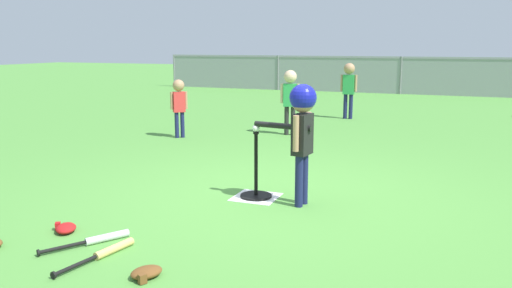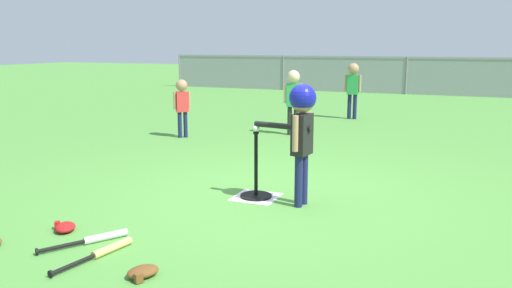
{
  "view_description": "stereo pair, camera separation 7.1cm",
  "coord_description": "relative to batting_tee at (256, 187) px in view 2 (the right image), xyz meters",
  "views": [
    {
      "loc": [
        1.66,
        -4.72,
        1.53
      ],
      "look_at": [
        -0.17,
        -0.07,
        0.55
      ],
      "focal_mm": 35.95,
      "sensor_mm": 36.0,
      "label": 1
    },
    {
      "loc": [
        1.72,
        -4.7,
        1.53
      ],
      "look_at": [
        -0.17,
        -0.07,
        0.55
      ],
      "focal_mm": 35.95,
      "sensor_mm": 36.0,
      "label": 2
    }
  ],
  "objects": [
    {
      "name": "ground_plane",
      "position": [
        0.17,
        0.07,
        -0.11
      ],
      "size": [
        60.0,
        60.0,
        0.0
      ],
      "primitive_type": "plane",
      "color": "#51933D"
    },
    {
      "name": "home_plate",
      "position": [
        0.0,
        0.0,
        -0.1
      ],
      "size": [
        0.44,
        0.44,
        0.01
      ],
      "primitive_type": "cube",
      "color": "white",
      "rests_on": "ground_plane"
    },
    {
      "name": "batting_tee",
      "position": [
        0.0,
        0.0,
        0.0
      ],
      "size": [
        0.32,
        0.32,
        0.67
      ],
      "color": "black",
      "rests_on": "ground_plane"
    },
    {
      "name": "baseball_on_tee",
      "position": [
        0.0,
        0.0,
        0.6
      ],
      "size": [
        0.07,
        0.07,
        0.07
      ],
      "primitive_type": "sphere",
      "color": "white",
      "rests_on": "batting_tee"
    },
    {
      "name": "batter_child",
      "position": [
        0.49,
        -0.08,
        0.72
      ],
      "size": [
        0.64,
        0.33,
        1.16
      ],
      "color": "#191E4C",
      "rests_on": "ground_plane"
    },
    {
      "name": "fielder_deep_right",
      "position": [
        -0.26,
        5.87,
        0.63
      ],
      "size": [
        0.34,
        0.23,
        1.14
      ],
      "color": "#191E4C",
      "rests_on": "ground_plane"
    },
    {
      "name": "fielder_deep_left",
      "position": [
        -2.41,
        2.67,
        0.51
      ],
      "size": [
        0.22,
        0.21,
        0.96
      ],
      "color": "#191E4C",
      "rests_on": "ground_plane"
    },
    {
      "name": "fielder_near_right",
      "position": [
        -0.79,
        3.59,
        0.6
      ],
      "size": [
        0.32,
        0.22,
        1.1
      ],
      "color": "#262626",
      "rests_on": "ground_plane"
    },
    {
      "name": "spare_bat_silver",
      "position": [
        -0.7,
        -1.58,
        -0.08
      ],
      "size": [
        0.42,
        0.62,
        0.06
      ],
      "color": "silver",
      "rests_on": "ground_plane"
    },
    {
      "name": "spare_bat_wood",
      "position": [
        -0.49,
        -1.76,
        -0.08
      ],
      "size": [
        0.18,
        0.71,
        0.06
      ],
      "color": "#DBB266",
      "rests_on": "ground_plane"
    },
    {
      "name": "glove_by_plate",
      "position": [
        -1.1,
        -1.49,
        -0.07
      ],
      "size": [
        0.26,
        0.27,
        0.07
      ],
      "color": "#B21919",
      "rests_on": "ground_plane"
    },
    {
      "name": "glove_tossed_aside",
      "position": [
        -0.01,
        -1.96,
        -0.07
      ],
      "size": [
        0.25,
        0.27,
        0.07
      ],
      "color": "brown",
      "rests_on": "ground_plane"
    },
    {
      "name": "outfield_fence",
      "position": [
        0.17,
        11.77,
        0.51
      ],
      "size": [
        16.06,
        0.06,
        1.15
      ],
      "color": "slate",
      "rests_on": "ground_plane"
    }
  ]
}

